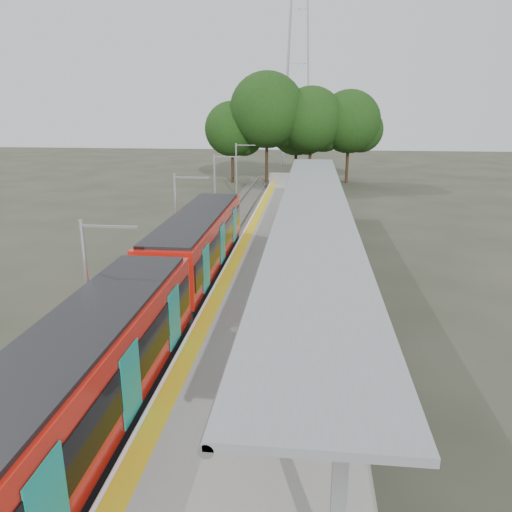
{
  "coord_description": "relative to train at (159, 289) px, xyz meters",
  "views": [
    {
      "loc": [
        1.38,
        -8.72,
        9.12
      ],
      "look_at": [
        -1.05,
        13.65,
        2.3
      ],
      "focal_mm": 35.0,
      "sensor_mm": 36.0,
      "label": 1
    }
  ],
  "objects": [
    {
      "name": "trackbed",
      "position": [
        -0.0,
        10.53,
        -1.93
      ],
      "size": [
        3.0,
        70.0,
        0.24
      ],
      "primitive_type": "cube",
      "color": "#59544C",
      "rests_on": "ground"
    },
    {
      "name": "info_pillar_near",
      "position": [
        4.97,
        0.87,
        -0.36
      ],
      "size": [
        0.36,
        0.36,
        1.59
      ],
      "rotation": [
        0.0,
        0.0,
        0.05
      ],
      "color": "beige",
      "rests_on": "platform"
    },
    {
      "name": "bench_near",
      "position": [
        7.12,
        -3.96,
        -0.56
      ],
      "size": [
        0.69,
        1.43,
        0.94
      ],
      "rotation": [
        0.0,
        0.0,
        -0.2
      ],
      "color": "#0F104C",
      "rests_on": "platform"
    },
    {
      "name": "tactile_strip",
      "position": [
        1.95,
        10.53,
        -1.04
      ],
      "size": [
        0.6,
        50.0,
        0.02
      ],
      "primitive_type": "cube",
      "color": "gold",
      "rests_on": "platform"
    },
    {
      "name": "train",
      "position": [
        0.0,
        0.0,
        0.0
      ],
      "size": [
        2.74,
        27.6,
        3.62
      ],
      "color": "black",
      "rests_on": "ground"
    },
    {
      "name": "catenary_masts",
      "position": [
        -1.72,
        9.53,
        0.86
      ],
      "size": [
        2.08,
        48.16,
        5.4
      ],
      "color": "#9EA0A5",
      "rests_on": "ground"
    },
    {
      "name": "tree_cluster",
      "position": [
        3.52,
        42.73,
        5.45
      ],
      "size": [
        20.76,
        10.62,
        12.94
      ],
      "color": "#382316",
      "rests_on": "ground"
    },
    {
      "name": "bench_far",
      "position": [
        6.57,
        19.67,
        -0.54
      ],
      "size": [
        0.91,
        1.48,
        0.97
      ],
      "rotation": [
        0.0,
        0.0,
        -0.35
      ],
      "color": "#0F104C",
      "rests_on": "platform"
    },
    {
      "name": "canopy",
      "position": [
        6.11,
        6.72,
        2.15
      ],
      "size": [
        3.27,
        38.0,
        3.66
      ],
      "color": "#9EA0A5",
      "rests_on": "platform"
    },
    {
      "name": "bench_mid",
      "position": [
        6.54,
        5.95,
        -0.43
      ],
      "size": [
        1.15,
        1.79,
        1.18
      ],
      "rotation": [
        0.0,
        0.0,
        -0.39
      ],
      "color": "#0F104C",
      "rests_on": "platform"
    },
    {
      "name": "info_pillar_far",
      "position": [
        6.3,
        9.71,
        -0.26
      ],
      "size": [
        0.41,
        0.41,
        1.83
      ],
      "rotation": [
        0.0,
        0.0,
        0.18
      ],
      "color": "beige",
      "rests_on": "platform"
    },
    {
      "name": "end_fence",
      "position": [
        4.5,
        35.48,
        -0.45
      ],
      "size": [
        6.0,
        0.1,
        1.2
      ],
      "primitive_type": "cube",
      "color": "#9EA0A5",
      "rests_on": "platform"
    },
    {
      "name": "litter_bin",
      "position": [
        5.86,
        8.64,
        -0.64
      ],
      "size": [
        0.53,
        0.53,
        0.83
      ],
      "primitive_type": "cylinder",
      "rotation": [
        0.0,
        0.0,
        -0.39
      ],
      "color": "#9EA0A5",
      "rests_on": "platform"
    },
    {
      "name": "pylon",
      "position": [
        3.5,
        63.53,
        16.95
      ],
      "size": [
        8.0,
        4.0,
        38.0
      ],
      "primitive_type": null,
      "color": "#9EA0A5",
      "rests_on": "ground"
    },
    {
      "name": "platform",
      "position": [
        4.5,
        10.53,
        -1.55
      ],
      "size": [
        6.0,
        50.0,
        1.0
      ],
      "primitive_type": "cube",
      "color": "gray",
      "rests_on": "ground"
    }
  ]
}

